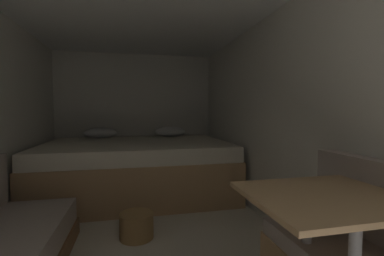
% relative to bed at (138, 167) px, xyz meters
% --- Properties ---
extents(ground_plane, '(6.87, 6.87, 0.00)m').
position_rel_bed_xyz_m(ground_plane, '(0.00, -1.53, -0.37)').
color(ground_plane, beige).
extents(wall_back, '(2.69, 0.05, 2.12)m').
position_rel_bed_xyz_m(wall_back, '(0.00, 0.93, 0.69)').
color(wall_back, silver).
rests_on(wall_back, ground).
extents(wall_right, '(0.05, 4.87, 2.12)m').
position_rel_bed_xyz_m(wall_right, '(1.32, -1.53, 0.69)').
color(wall_right, silver).
rests_on(wall_right, ground).
extents(bed, '(2.47, 1.74, 0.89)m').
position_rel_bed_xyz_m(bed, '(0.00, 0.00, 0.00)').
color(bed, tan).
rests_on(bed, ground).
extents(dinette_table, '(0.76, 0.62, 0.76)m').
position_rel_bed_xyz_m(dinette_table, '(0.84, -2.68, 0.29)').
color(dinette_table, tan).
rests_on(dinette_table, ground).
extents(wicker_basket, '(0.31, 0.31, 0.23)m').
position_rel_bed_xyz_m(wicker_basket, '(-0.04, -1.34, -0.26)').
color(wicker_basket, olive).
rests_on(wicker_basket, ground).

